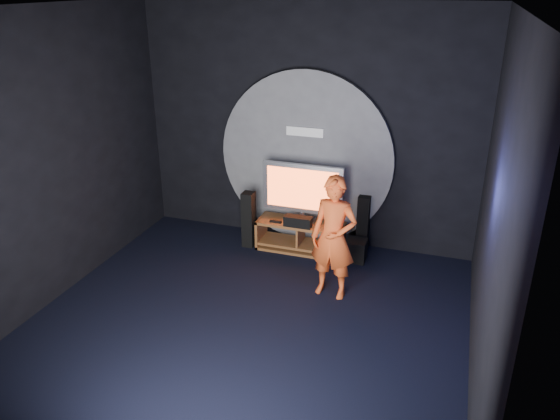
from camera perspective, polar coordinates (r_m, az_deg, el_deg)
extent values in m
plane|color=black|center=(6.56, -3.61, -11.85)|extent=(5.00, 5.00, 0.00)
cube|color=black|center=(8.00, 2.84, 8.56)|extent=(5.00, 0.04, 3.50)
cube|color=black|center=(3.79, -18.74, -10.05)|extent=(5.00, 0.04, 3.50)
cube|color=black|center=(7.05, -23.27, 4.68)|extent=(0.04, 5.00, 3.50)
cube|color=black|center=(5.36, 21.52, -0.50)|extent=(0.04, 5.00, 3.50)
cube|color=black|center=(5.39, -4.59, 20.42)|extent=(5.00, 5.00, 0.01)
cylinder|color=#515156|center=(8.07, 2.67, 5.37)|extent=(2.60, 0.08, 2.60)
cube|color=white|center=(7.90, 2.61, 8.16)|extent=(0.55, 0.03, 0.13)
cube|color=brown|center=(8.01, 2.18, -1.42)|extent=(1.29, 0.45, 0.04)
cube|color=brown|center=(8.16, 2.14, -3.53)|extent=(1.25, 0.42, 0.04)
cube|color=brown|center=(8.28, -1.98, -2.14)|extent=(0.04, 0.45, 0.45)
cube|color=brown|center=(7.97, 6.46, -3.34)|extent=(0.04, 0.45, 0.45)
cube|color=brown|center=(8.08, 2.16, -2.48)|extent=(0.03, 0.40, 0.29)
cube|color=brown|center=(8.19, 2.14, -4.03)|extent=(1.29, 0.45, 0.04)
cube|color=white|center=(8.05, 4.75, -3.62)|extent=(0.22, 0.16, 0.05)
cube|color=silver|center=(8.06, 2.32, -0.96)|extent=(0.36, 0.22, 0.04)
cylinder|color=silver|center=(8.03, 2.33, -0.51)|extent=(0.07, 0.07, 0.10)
cube|color=silver|center=(7.87, 2.38, 2.26)|extent=(1.18, 0.06, 0.73)
cube|color=#ED5221|center=(7.84, 2.31, 2.18)|extent=(1.05, 0.01, 0.60)
cube|color=black|center=(7.85, 1.89, -1.20)|extent=(0.40, 0.15, 0.15)
cube|color=black|center=(7.99, -0.46, -1.22)|extent=(0.18, 0.05, 0.02)
cube|color=black|center=(8.16, -3.29, -0.99)|extent=(0.17, 0.19, 0.86)
cube|color=black|center=(8.11, 8.67, -1.39)|extent=(0.17, 0.19, 0.86)
cube|color=black|center=(7.91, 7.95, -4.19)|extent=(0.28, 0.28, 0.31)
imported|color=#E3501F|center=(6.77, 5.61, -2.92)|extent=(0.62, 0.44, 1.59)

